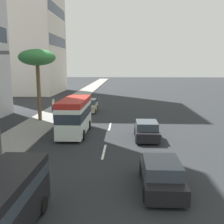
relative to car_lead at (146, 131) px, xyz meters
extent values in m
plane|color=#26282B|center=(14.03, 3.31, -0.73)|extent=(198.00, 198.00, 0.00)
cube|color=gray|center=(14.03, 10.78, -0.66)|extent=(162.00, 3.79, 0.15)
cube|color=silver|center=(-3.42, 3.31, -0.72)|extent=(3.20, 0.16, 0.01)
cube|color=silver|center=(4.36, 3.31, -0.72)|extent=(3.20, 0.16, 0.01)
cube|color=black|center=(0.06, 0.00, -0.18)|extent=(4.06, 1.87, 0.75)
cube|color=#38424C|center=(-0.15, 0.00, 0.50)|extent=(2.24, 1.72, 0.61)
cylinder|color=black|center=(1.32, 0.86, -0.41)|extent=(0.64, 0.22, 0.64)
cylinder|color=black|center=(1.32, -0.86, -0.41)|extent=(0.64, 0.22, 0.64)
cylinder|color=black|center=(-1.20, 0.86, -0.41)|extent=(0.64, 0.22, 0.64)
cylinder|color=black|center=(-1.20, -0.86, -0.41)|extent=(0.64, 0.22, 0.64)
cube|color=black|center=(-8.90, 0.01, -0.18)|extent=(4.35, 1.90, 0.75)
cube|color=#38424C|center=(-9.12, 0.01, 0.50)|extent=(2.40, 1.75, 0.61)
cylinder|color=black|center=(-7.55, 0.89, -0.41)|extent=(0.64, 0.22, 0.64)
cylinder|color=black|center=(-7.55, -0.86, -0.41)|extent=(0.64, 0.22, 0.64)
cylinder|color=black|center=(-10.25, 0.89, -0.41)|extent=(0.64, 0.22, 0.64)
cylinder|color=black|center=(-10.25, -0.86, -0.41)|extent=(0.64, 0.22, 0.64)
cube|color=silver|center=(1.39, 6.29, 0.75)|extent=(6.45, 2.11, 2.49)
cube|color=#B2261E|center=(1.39, 6.29, 2.23)|extent=(6.45, 2.11, 0.47)
cube|color=#28333D|center=(1.39, 6.29, 1.22)|extent=(6.46, 2.12, 0.83)
cylinder|color=black|center=(-0.48, 5.28, -0.31)|extent=(0.84, 0.26, 0.84)
cylinder|color=black|center=(-0.48, 7.29, -0.31)|extent=(0.84, 0.26, 0.84)
cylinder|color=black|center=(3.26, 5.28, -0.31)|extent=(0.84, 0.26, 0.84)
cylinder|color=black|center=(3.26, 7.29, -0.31)|extent=(0.84, 0.26, 0.84)
cube|color=black|center=(-12.93, 6.20, 0.53)|extent=(5.02, 1.94, 2.12)
cube|color=#2D3842|center=(-12.93, 6.20, 0.99)|extent=(5.03, 1.94, 0.51)
cylinder|color=black|center=(-11.42, 5.28, -0.37)|extent=(0.72, 0.24, 0.72)
cube|color=beige|center=(12.81, 6.46, -0.15)|extent=(4.16, 1.77, 0.82)
cube|color=#38424C|center=(13.02, 6.46, 0.60)|extent=(2.29, 1.63, 0.67)
cylinder|color=black|center=(11.52, 5.65, -0.41)|extent=(0.64, 0.22, 0.64)
cylinder|color=black|center=(11.52, 7.28, -0.41)|extent=(0.64, 0.22, 0.64)
cylinder|color=black|center=(14.10, 5.65, -0.41)|extent=(0.64, 0.22, 0.64)
cylinder|color=black|center=(14.10, 7.28, -0.41)|extent=(0.64, 0.22, 0.64)
cylinder|color=#333338|center=(12.35, 11.23, -0.19)|extent=(0.14, 0.14, 0.77)
cylinder|color=#333338|center=(12.51, 11.23, -0.19)|extent=(0.14, 0.14, 0.77)
cube|color=beige|center=(12.43, 11.23, 0.50)|extent=(0.31, 0.37, 0.61)
sphere|color=beige|center=(12.43, 11.23, 0.91)|extent=(0.21, 0.21, 0.21)
cylinder|color=#4C8C66|center=(6.77, 9.71, -0.14)|extent=(0.14, 0.14, 0.88)
cylinder|color=#4C8C66|center=(6.93, 9.71, -0.14)|extent=(0.14, 0.14, 0.88)
cube|color=navy|center=(6.85, 9.71, 0.65)|extent=(0.30, 0.37, 0.70)
sphere|color=beige|center=(6.85, 9.71, 1.12)|extent=(0.24, 0.24, 0.24)
cylinder|color=brown|center=(6.48, 11.14, 2.52)|extent=(0.39, 0.39, 6.21)
ellipsoid|color=#388442|center=(6.48, 11.14, 6.21)|extent=(3.87, 3.87, 1.74)
cube|color=#4C4C51|center=(-6.65, 8.83, 6.09)|extent=(0.24, 0.90, 0.20)
cube|color=#2D3847|center=(36.38, 16.28, 10.39)|extent=(14.13, 0.08, 2.21)
cube|color=#2D3847|center=(36.38, 16.28, 16.75)|extent=(14.13, 0.08, 2.21)
camera|label=1|loc=(-21.35, 1.90, 5.41)|focal=41.94mm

